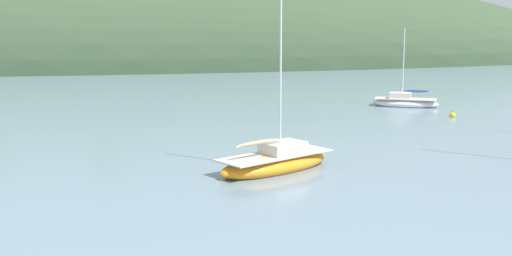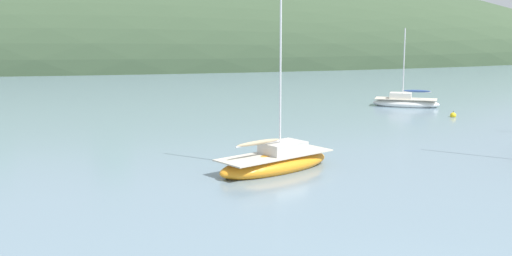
# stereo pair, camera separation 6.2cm
# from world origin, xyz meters

# --- Properties ---
(far_shoreline_hill) EXTENTS (150.00, 36.00, 32.02)m
(far_shoreline_hill) POSITION_xyz_m (-0.06, 87.58, 0.05)
(far_shoreline_hill) COLOR #384C33
(far_shoreline_hill) RESTS_ON ground
(sailboat_navy_dinghy) EXTENTS (5.55, 4.16, 6.51)m
(sailboat_navy_dinghy) POSITION_xyz_m (15.67, 34.49, 0.34)
(sailboat_navy_dinghy) COLOR white
(sailboat_navy_dinghy) RESTS_ON ground
(sailboat_white_near) EXTENTS (6.66, 4.91, 9.45)m
(sailboat_white_near) POSITION_xyz_m (-0.14, 15.05, 0.40)
(sailboat_white_near) COLOR orange
(sailboat_white_near) RESTS_ON ground
(mooring_buoy_channel) EXTENTS (0.44, 0.44, 0.54)m
(mooring_buoy_channel) POSITION_xyz_m (16.57, 28.43, 0.12)
(mooring_buoy_channel) COLOR yellow
(mooring_buoy_channel) RESTS_ON ground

